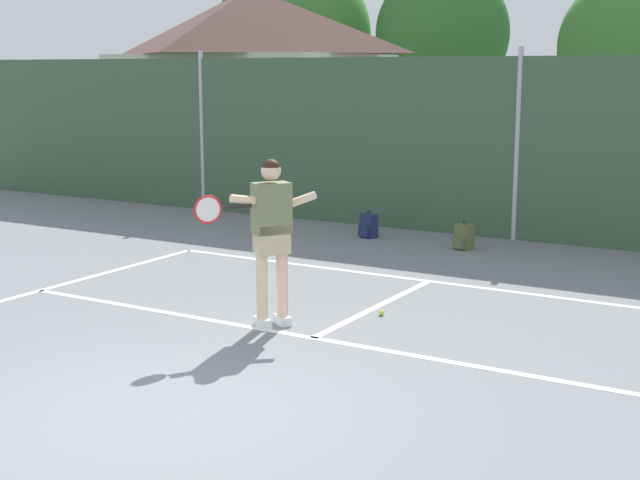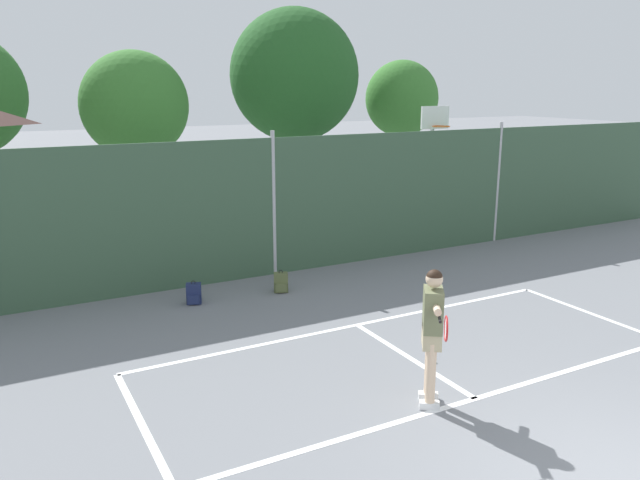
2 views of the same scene
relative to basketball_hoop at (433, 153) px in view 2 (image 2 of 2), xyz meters
The scene contains 8 objects.
court_markings 11.30m from the basketball_hoop, 118.92° to the right, with size 8.30×11.10×0.01m.
chainlink_fence 5.57m from the basketball_hoop, 166.06° to the right, with size 26.09×0.09×3.16m.
basketball_hoop is the anchor object (origin of this frame).
treeline_backdrop 11.74m from the basketball_hoop, 127.17° to the left, with size 26.13×4.64×7.04m.
tennis_player 9.81m from the basketball_hoop, 127.96° to the right, with size 0.78×1.27×1.85m.
tennis_ball 8.72m from the basketball_hoop, 127.52° to the right, with size 0.07×0.07×0.07m, color #CCE033.
backpack_navy 8.18m from the basketball_hoop, 162.39° to the right, with size 0.33×0.31×0.46m.
backpack_olive 6.64m from the basketball_hoop, 156.17° to the right, with size 0.33×0.32×0.46m.
Camera 2 is at (-5.47, -3.26, 4.10)m, focal length 35.15 mm.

